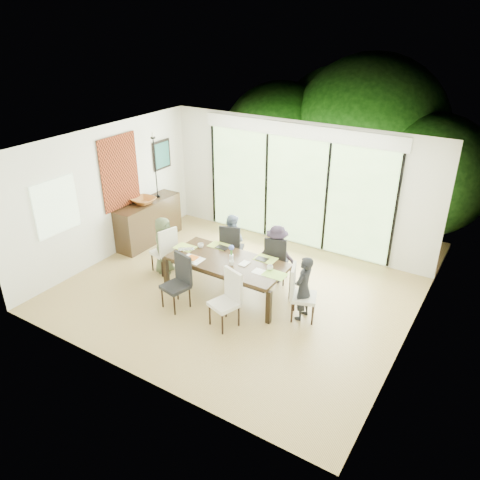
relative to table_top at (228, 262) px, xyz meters
The scene contains 62 objects.
floor 0.65m from the table_top, ahead, with size 6.00×5.00×0.01m, color olive.
ceiling 2.07m from the table_top, ahead, with size 6.00×5.00×0.01m, color white.
wall_back 2.59m from the table_top, 87.32° to the left, with size 6.00×0.02×2.70m, color silver.
wall_front 2.63m from the table_top, 87.36° to the right, with size 6.00×0.02×2.70m, color white.
wall_left 2.98m from the table_top, behind, with size 0.02×5.00×2.70m, color silver.
wall_right 3.21m from the table_top, ahead, with size 0.02×5.00×2.70m, color beige.
glass_doors 2.52m from the table_top, 87.27° to the left, with size 4.20×0.02×2.30m, color #598C3F.
blinds_header 3.07m from the table_top, 87.26° to the left, with size 4.40×0.06×0.28m, color white.
mullion_a 3.20m from the table_top, 129.09° to the left, with size 0.05×0.04×2.30m, color black.
mullion_b 2.57m from the table_top, 103.44° to the left, with size 0.05×0.04×2.30m, color black.
mullion_c 2.63m from the table_top, 71.50° to the left, with size 0.05×0.04×2.30m, color black.
mullion_d 3.35m from the table_top, 47.75° to the left, with size 0.05×0.04×2.30m, color black.
side_window 3.22m from the table_top, 156.86° to the right, with size 0.02×0.90×1.00m, color #8CAD7F.
deck 3.45m from the table_top, 88.02° to the left, with size 6.00×1.80×0.10m, color #563224.
rail_top 4.18m from the table_top, 88.40° to the left, with size 6.00×0.08×0.06m, color brown.
foliage_left 5.51m from the table_top, 108.00° to the left, with size 3.20×3.20×3.20m, color #14380F.
foliage_mid 5.92m from the table_top, 84.89° to the left, with size 4.00×4.00×4.00m, color #14380F.
foliage_right 5.53m from the table_top, 65.05° to the left, with size 2.80×2.80×2.80m, color #14380F.
foliage_far 6.57m from the table_top, 94.26° to the left, with size 3.60×3.60×3.60m, color #14380F.
table_top is the anchor object (origin of this frame).
table_apron 0.08m from the table_top, 153.43° to the left, with size 1.94×0.80×0.09m, color black.
table_leg_fl 1.21m from the table_top, 158.29° to the right, with size 0.08×0.08×0.61m, color black.
table_leg_fr 1.21m from the table_top, 21.71° to the right, with size 0.08×0.08×0.61m, color black.
table_leg_bl 1.21m from the table_top, 158.29° to the left, with size 0.08×0.08×0.61m, color black.
table_leg_br 1.21m from the table_top, 21.71° to the left, with size 0.08×0.08×0.61m, color black.
chair_left_end 1.51m from the table_top, behind, with size 0.41×0.41×0.97m, color beige, non-canonical shape.
chair_right_end 1.51m from the table_top, ahead, with size 0.41×0.41×0.97m, color beige, non-canonical shape.
chair_far_left 0.97m from the table_top, 117.90° to the left, with size 0.41×0.41×0.97m, color black, non-canonical shape.
chair_far_right 1.02m from the table_top, 57.09° to the left, with size 0.41×0.41×0.97m, color black, non-canonical shape.
chair_near_left 1.01m from the table_top, 119.89° to the right, with size 0.41×0.41×0.97m, color black, non-canonical shape.
chair_near_right 1.01m from the table_top, 60.11° to the right, with size 0.41×0.41×0.97m, color beige, non-canonical shape.
person_left_end 1.48m from the table_top, behind, with size 0.53×0.33×1.14m, color #465236.
person_right_end 1.48m from the table_top, ahead, with size 0.53×0.33×1.14m, color black.
person_far_left 0.95m from the table_top, 118.47° to the left, with size 0.53×0.33×1.14m, color slate.
person_far_right 1.00m from the table_top, 56.47° to the left, with size 0.53×0.33×1.14m, color #261D2C.
placemat_left 0.95m from the table_top, behind, with size 0.39×0.28×0.01m, color #9DBA42.
placemat_right 0.95m from the table_top, ahead, with size 0.39×0.28×0.01m, color #88BD43.
placemat_far_l 0.60m from the table_top, 138.37° to the left, with size 0.39×0.28×0.01m, color #96AD3E.
placemat_far_r 0.68m from the table_top, 36.03° to the left, with size 0.39×0.28×0.01m, color #A0BC43.
placemat_paper 0.63m from the table_top, 151.39° to the right, with size 0.39×0.28×0.01m, color white.
tablet_far_l 0.50m from the table_top, 135.00° to the left, with size 0.23×0.16×0.01m, color black.
tablet_far_r 0.61m from the table_top, 34.99° to the left, with size 0.21×0.15×0.01m, color black.
papers 0.70m from the table_top, ahead, with size 0.27×0.19×0.00m, color white.
platter_base 0.63m from the table_top, 151.39° to the right, with size 0.23×0.23×0.02m, color white.
platter_snacks 0.63m from the table_top, 151.39° to the right, with size 0.18×0.18×0.01m, color #C75D17.
vase 0.11m from the table_top, 45.00° to the left, with size 0.07×0.07×0.11m, color silver.
hyacinth_stems 0.20m from the table_top, 45.00° to the left, with size 0.04×0.04×0.14m, color #337226.
hyacinth_blooms 0.28m from the table_top, 45.00° to the left, with size 0.10×0.10×0.10m, color #4D5FC2.
laptop 0.86m from the table_top, behind, with size 0.29×0.19×0.02m, color silver.
cup_a 0.72m from the table_top, 167.91° to the left, with size 0.11×0.11×0.08m, color white.
cup_b 0.19m from the table_top, 33.69° to the right, with size 0.09×0.09×0.08m, color white.
cup_c 0.81m from the table_top, ahead, with size 0.11×0.11×0.08m, color white.
book 0.26m from the table_top, 11.31° to the left, with size 0.14×0.20×0.02m, color white.
sideboard 2.79m from the table_top, 161.90° to the left, with size 0.47×1.67×0.94m, color black.
bowl 2.77m from the table_top, 163.88° to the left, with size 0.50×0.50×0.12m, color brown.
candlestick_base 2.93m from the table_top, 155.34° to the left, with size 0.10×0.10×0.04m, color black.
candlestick_shaft 3.07m from the table_top, 155.34° to the left, with size 0.02×0.02×1.30m, color black.
candlestick_pan 3.33m from the table_top, 155.34° to the left, with size 0.10×0.10×0.03m, color black.
candle 3.36m from the table_top, 155.34° to the left, with size 0.04×0.04×0.10m, color silver.
tapestry 3.07m from the table_top, behind, with size 0.02×1.00×1.50m, color maroon.
art_frame 3.49m from the table_top, 149.50° to the left, with size 0.03×0.55×0.65m, color black.
art_canvas 3.48m from the table_top, 149.32° to the left, with size 0.01×0.45×0.55m, color #184F4C.
Camera 1 is at (3.92, -6.05, 4.64)m, focal length 35.00 mm.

